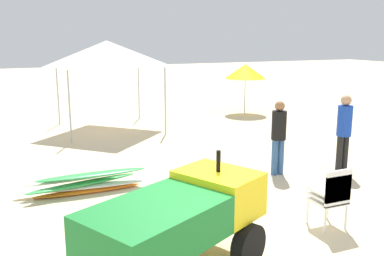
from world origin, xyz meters
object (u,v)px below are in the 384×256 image
at_px(utility_cart, 180,219).
at_px(stacked_plastic_chairs, 332,193).
at_px(surfboard_pile, 85,182).
at_px(lifeguard_near_center, 279,133).
at_px(beach_umbrella_left, 245,71).
at_px(lifeguard_near_left, 344,128).
at_px(popup_canopy, 107,53).

distance_m(utility_cart, stacked_plastic_chairs, 2.74).
bearing_deg(stacked_plastic_chairs, surfboard_pile, 135.79).
relative_size(lifeguard_near_center, beach_umbrella_left, 0.85).
xyz_separation_m(stacked_plastic_chairs, lifeguard_near_center, (0.82, 2.67, 0.34)).
xyz_separation_m(utility_cart, lifeguard_near_center, (3.53, 2.99, 0.16)).
distance_m(surfboard_pile, lifeguard_near_left, 5.69).
distance_m(stacked_plastic_chairs, lifeguard_near_left, 3.14).
bearing_deg(lifeguard_near_left, stacked_plastic_chairs, -135.24).
bearing_deg(lifeguard_near_left, utility_cart, -153.02).
bearing_deg(popup_canopy, utility_cart, -97.24).
relative_size(utility_cart, surfboard_pile, 1.10).
xyz_separation_m(utility_cart, lifeguard_near_left, (4.92, 2.51, 0.24)).
distance_m(surfboard_pile, popup_canopy, 6.36).
xyz_separation_m(utility_cart, beach_umbrella_left, (6.80, 10.05, 0.89)).
xyz_separation_m(surfboard_pile, lifeguard_near_left, (5.53, -1.04, 0.82)).
xyz_separation_m(lifeguard_near_center, popup_canopy, (-2.36, 6.23, 1.54)).
xyz_separation_m(utility_cart, surfboard_pile, (-0.61, 3.54, -0.58)).
relative_size(utility_cart, lifeguard_near_center, 1.70).
bearing_deg(utility_cart, lifeguard_near_center, 40.22).
xyz_separation_m(stacked_plastic_chairs, surfboard_pile, (-3.32, 3.23, -0.40)).
distance_m(surfboard_pile, lifeguard_near_center, 4.24).
relative_size(lifeguard_near_left, lifeguard_near_center, 1.07).
bearing_deg(lifeguard_near_center, popup_canopy, 110.77).
height_order(utility_cart, lifeguard_near_left, lifeguard_near_left).
height_order(surfboard_pile, beach_umbrella_left, beach_umbrella_left).
xyz_separation_m(stacked_plastic_chairs, beach_umbrella_left, (4.09, 9.73, 1.07)).
relative_size(stacked_plastic_chairs, surfboard_pile, 0.40).
xyz_separation_m(lifeguard_near_left, popup_canopy, (-3.75, 6.70, 1.47)).
height_order(utility_cart, popup_canopy, popup_canopy).
height_order(lifeguard_near_left, lifeguard_near_center, lifeguard_near_left).
bearing_deg(popup_canopy, lifeguard_near_left, -60.75).
bearing_deg(lifeguard_near_left, popup_canopy, 119.25).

